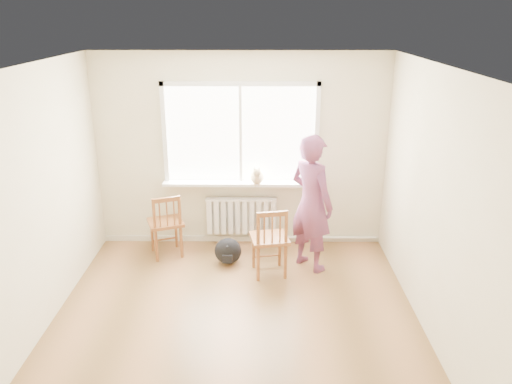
{
  "coord_description": "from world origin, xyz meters",
  "views": [
    {
      "loc": [
        0.26,
        -4.39,
        3.18
      ],
      "look_at": [
        0.22,
        1.2,
        1.14
      ],
      "focal_mm": 35.0,
      "sensor_mm": 36.0,
      "label": 1
    }
  ],
  "objects_px": {
    "cat": "(257,176)",
    "backpack": "(228,251)",
    "chair_right": "(270,242)",
    "person": "(311,203)",
    "chair_left": "(166,225)"
  },
  "relations": [
    {
      "from": "chair_right",
      "to": "person",
      "type": "bearing_deg",
      "value": -165.67
    },
    {
      "from": "chair_right",
      "to": "person",
      "type": "xyz_separation_m",
      "value": [
        0.52,
        0.24,
        0.43
      ]
    },
    {
      "from": "chair_left",
      "to": "person",
      "type": "bearing_deg",
      "value": 150.49
    },
    {
      "from": "chair_right",
      "to": "backpack",
      "type": "distance_m",
      "value": 0.69
    },
    {
      "from": "chair_right",
      "to": "person",
      "type": "distance_m",
      "value": 0.71
    },
    {
      "from": "chair_right",
      "to": "cat",
      "type": "xyz_separation_m",
      "value": [
        -0.17,
        0.8,
        0.6
      ]
    },
    {
      "from": "chair_left",
      "to": "cat",
      "type": "relative_size",
      "value": 2.17
    },
    {
      "from": "cat",
      "to": "backpack",
      "type": "xyz_separation_m",
      "value": [
        -0.38,
        -0.5,
        -0.88
      ]
    },
    {
      "from": "chair_left",
      "to": "chair_right",
      "type": "height_order",
      "value": "chair_right"
    },
    {
      "from": "chair_left",
      "to": "chair_right",
      "type": "xyz_separation_m",
      "value": [
        1.39,
        -0.52,
        0.01
      ]
    },
    {
      "from": "cat",
      "to": "chair_left",
      "type": "bearing_deg",
      "value": -165.82
    },
    {
      "from": "chair_left",
      "to": "cat",
      "type": "distance_m",
      "value": 1.4
    },
    {
      "from": "chair_left",
      "to": "backpack",
      "type": "distance_m",
      "value": 0.91
    },
    {
      "from": "person",
      "to": "backpack",
      "type": "distance_m",
      "value": 1.29
    },
    {
      "from": "chair_right",
      "to": "backpack",
      "type": "relative_size",
      "value": 2.58
    }
  ]
}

